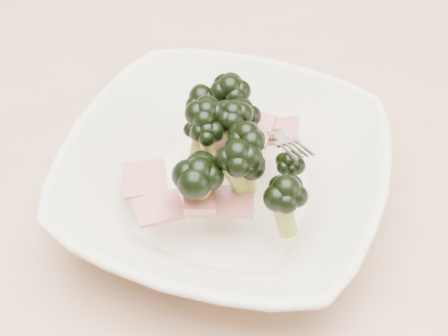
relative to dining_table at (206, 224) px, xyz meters
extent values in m
cube|color=tan|center=(0.00, 0.00, 0.08)|extent=(1.20, 0.80, 0.04)
imported|color=beige|center=(0.03, -0.05, 0.13)|extent=(0.34, 0.34, 0.07)
cylinder|color=olive|center=(0.05, -0.07, 0.17)|extent=(0.02, 0.02, 0.04)
ellipsoid|color=black|center=(0.05, -0.07, 0.19)|extent=(0.03, 0.03, 0.03)
cylinder|color=olive|center=(0.00, -0.03, 0.16)|extent=(0.02, 0.02, 0.03)
ellipsoid|color=black|center=(0.00, -0.03, 0.18)|extent=(0.03, 0.03, 0.02)
cylinder|color=olive|center=(0.02, 0.01, 0.16)|extent=(0.02, 0.02, 0.05)
ellipsoid|color=black|center=(0.02, 0.01, 0.19)|extent=(0.04, 0.04, 0.03)
cylinder|color=olive|center=(0.04, -0.08, 0.17)|extent=(0.03, 0.03, 0.05)
ellipsoid|color=black|center=(0.04, -0.08, 0.20)|extent=(0.04, 0.04, 0.03)
cylinder|color=olive|center=(0.08, -0.06, 0.15)|extent=(0.01, 0.01, 0.03)
ellipsoid|color=black|center=(0.08, -0.06, 0.17)|extent=(0.03, 0.03, 0.02)
cylinder|color=olive|center=(0.01, -0.04, 0.18)|extent=(0.02, 0.02, 0.04)
ellipsoid|color=black|center=(0.01, -0.04, 0.20)|extent=(0.03, 0.03, 0.03)
cylinder|color=olive|center=(0.01, -0.09, 0.16)|extent=(0.03, 0.02, 0.04)
ellipsoid|color=black|center=(0.01, -0.09, 0.19)|extent=(0.04, 0.04, 0.03)
cylinder|color=olive|center=(0.01, 0.01, 0.15)|extent=(0.02, 0.02, 0.04)
ellipsoid|color=black|center=(0.01, 0.01, 0.17)|extent=(0.04, 0.04, 0.03)
cylinder|color=olive|center=(0.04, -0.06, 0.18)|extent=(0.02, 0.01, 0.04)
ellipsoid|color=black|center=(0.04, -0.06, 0.20)|extent=(0.03, 0.03, 0.03)
cylinder|color=olive|center=(0.03, -0.03, 0.18)|extent=(0.02, 0.02, 0.04)
ellipsoid|color=black|center=(0.03, -0.03, 0.20)|extent=(0.03, 0.03, 0.03)
cylinder|color=olive|center=(0.01, -0.05, 0.18)|extent=(0.01, 0.02, 0.03)
ellipsoid|color=black|center=(0.01, -0.05, 0.20)|extent=(0.03, 0.03, 0.02)
cylinder|color=olive|center=(0.00, 0.01, 0.15)|extent=(0.02, 0.02, 0.04)
ellipsoid|color=black|center=(0.00, 0.01, 0.18)|extent=(0.04, 0.04, 0.03)
cylinder|color=olive|center=(0.08, -0.10, 0.15)|extent=(0.03, 0.02, 0.05)
ellipsoid|color=black|center=(0.08, -0.10, 0.18)|extent=(0.04, 0.04, 0.03)
cylinder|color=olive|center=(0.00, 0.02, 0.13)|extent=(0.02, 0.02, 0.03)
ellipsoid|color=black|center=(0.00, 0.02, 0.15)|extent=(0.03, 0.03, 0.03)
cylinder|color=olive|center=(0.04, -0.01, 0.16)|extent=(0.02, 0.02, 0.04)
ellipsoid|color=black|center=(0.04, -0.01, 0.19)|extent=(0.04, 0.04, 0.03)
cube|color=maroon|center=(0.03, -0.09, 0.15)|extent=(0.06, 0.03, 0.02)
cube|color=maroon|center=(-0.04, -0.07, 0.14)|extent=(0.05, 0.04, 0.02)
cube|color=maroon|center=(-0.03, -0.10, 0.15)|extent=(0.05, 0.04, 0.02)
cube|color=maroon|center=(0.01, -0.08, 0.16)|extent=(0.04, 0.05, 0.01)
cube|color=maroon|center=(0.05, -0.01, 0.16)|extent=(0.04, 0.04, 0.01)
cube|color=maroon|center=(0.02, -0.01, 0.15)|extent=(0.05, 0.06, 0.02)
cube|color=maroon|center=(0.07, -0.01, 0.16)|extent=(0.04, 0.03, 0.02)
camera|label=1|loc=(0.06, -0.42, 0.56)|focal=50.00mm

